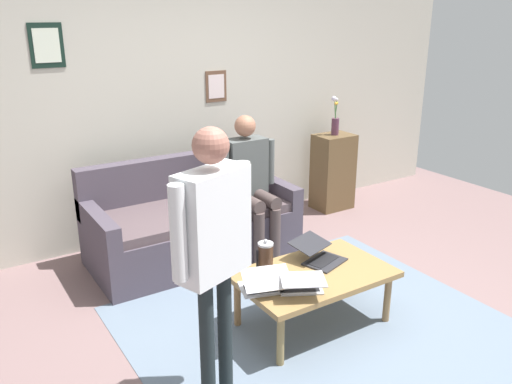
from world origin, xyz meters
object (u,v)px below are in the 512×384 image
coffee_table (314,278)px  person_standing (213,237)px  french_press (265,257)px  person_seated (250,178)px  laptop_center (301,284)px  couch (191,224)px  laptop_right (265,284)px  side_shelf (333,172)px  flower_vase (335,121)px  laptop_left (319,255)px

coffee_table → person_standing: size_ratio=0.67×
french_press → person_seated: bearing=-116.8°
person_standing → laptop_center: bearing=-165.8°
couch → french_press: size_ratio=7.25×
coffee_table → laptop_right: size_ratio=2.83×
side_shelf → flower_vase: bearing=-18.7°
coffee_table → french_press: bearing=-33.1°
person_standing → laptop_left: bearing=-157.4°
side_shelf → person_standing: 3.42m
couch → laptop_left: (-0.39, 1.36, 0.15)m
laptop_left → laptop_center: size_ratio=1.00×
laptop_right → french_press: french_press is taller
couch → flower_vase: flower_vase is taller
french_press → side_shelf: side_shelf is taller
french_press → person_seated: 1.22m
coffee_table → laptop_right: 0.44m
person_standing → person_seated: person_standing is taller
laptop_right → person_seated: 1.48m
laptop_left → french_press: french_press is taller
coffee_table → laptop_center: laptop_center is taller
laptop_right → side_shelf: 2.76m
couch → coffee_table: 1.50m
coffee_table → laptop_center: 0.29m
couch → laptop_center: 1.64m
french_press → person_seated: size_ratio=0.20×
french_press → flower_vase: 2.55m
couch → side_shelf: 1.93m
laptop_center → french_press: size_ratio=1.68×
side_shelf → person_seated: size_ratio=0.67×
flower_vase → person_seated: bearing=19.8°
laptop_left → person_seated: 1.17m
couch → french_press: (0.05, 1.30, 0.21)m
couch → laptop_center: size_ratio=4.31×
flower_vase → person_standing: 3.36m
side_shelf → laptop_right: bearing=40.4°
flower_vase → french_press: bearing=39.0°
coffee_table → person_standing: person_standing is taller
laptop_left → person_seated: size_ratio=0.33×
laptop_right → person_standing: 0.85m
coffee_table → french_press: french_press is taller
flower_vase → person_seated: 1.52m
laptop_center → person_standing: person_standing is taller
couch → flower_vase: size_ratio=4.25×
laptop_left → laptop_center: laptop_left is taller
french_press → person_standing: 1.00m
couch → laptop_left: size_ratio=4.33×
laptop_right → person_seated: size_ratio=0.30×
side_shelf → flower_vase: size_ratio=1.99×
laptop_center → side_shelf: side_shelf is taller
person_standing → person_seated: size_ratio=1.26×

